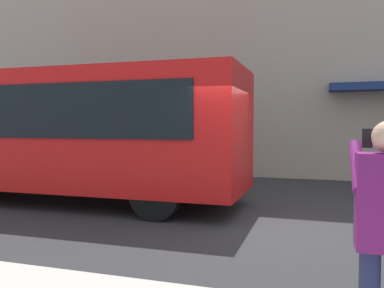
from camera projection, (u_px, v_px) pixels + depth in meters
ground_plane at (263, 223)px, 7.39m from camera, size 60.00×60.00×0.00m
building_facade_far at (290, 3)px, 13.57m from camera, size 28.00×1.55×12.00m
red_bus at (55, 131)px, 9.42m from camera, size 9.05×2.54×3.08m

